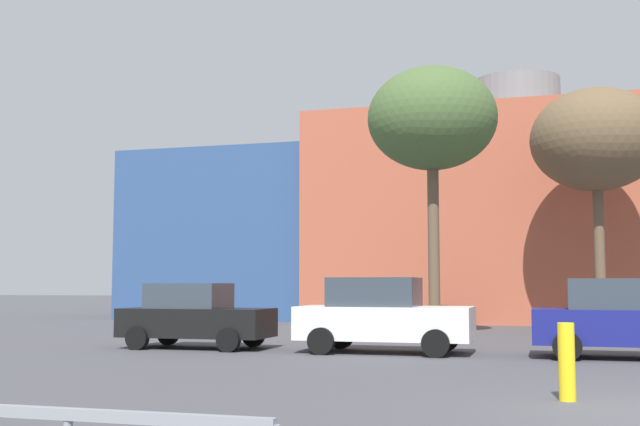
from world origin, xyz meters
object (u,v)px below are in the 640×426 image
at_px(parked_car_2, 625,319).
at_px(bollard_yellow_1, 567,362).
at_px(bare_tree_1, 596,141).
at_px(parked_car_0, 195,316).
at_px(parked_car_1, 382,315).
at_px(bare_tree_2, 432,120).

xyz_separation_m(parked_car_2, bollard_yellow_1, (-1.40, -7.23, -0.34)).
relative_size(parked_car_2, bare_tree_1, 0.48).
bearing_deg(bare_tree_1, parked_car_0, -135.24).
bearing_deg(parked_car_1, parked_car_0, 180.00).
height_order(parked_car_1, bollard_yellow_1, parked_car_1).
bearing_deg(bare_tree_2, parked_car_1, -93.51).
relative_size(parked_car_0, bollard_yellow_1, 3.52).
relative_size(bare_tree_2, bollard_yellow_1, 7.89).
bearing_deg(bare_tree_1, bollard_yellow_1, -94.82).
height_order(parked_car_0, bollard_yellow_1, parked_car_0).
relative_size(parked_car_0, bare_tree_2, 0.45).
relative_size(parked_car_0, parked_car_2, 0.94).
xyz_separation_m(parked_car_0, bare_tree_2, (5.46, 6.40, 6.25)).
xyz_separation_m(parked_car_1, parked_car_2, (5.63, 0.00, -0.02)).
bearing_deg(parked_car_0, parked_car_2, 0.00).
bearing_deg(bare_tree_1, parked_car_2, -90.60).
relative_size(parked_car_1, bollard_yellow_1, 3.81).
height_order(parked_car_0, parked_car_2, parked_car_2).
bearing_deg(bollard_yellow_1, bare_tree_1, 85.18).
bearing_deg(parked_car_2, parked_car_1, -180.00).
height_order(parked_car_2, bare_tree_1, bare_tree_1).
bearing_deg(parked_car_0, parked_car_1, 0.00).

